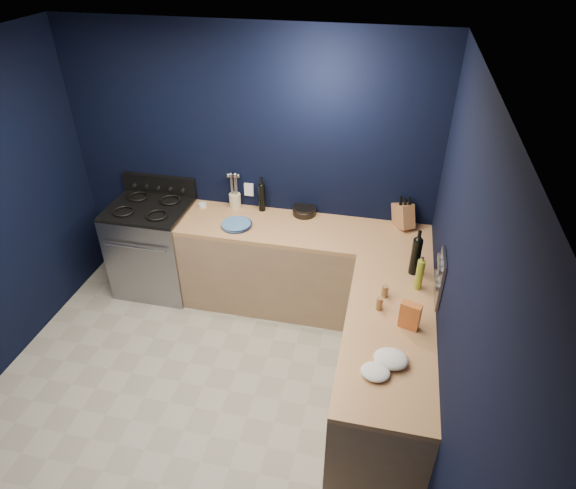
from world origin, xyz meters
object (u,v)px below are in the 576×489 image
(plate_stack, at_px, (236,225))
(crouton_bag, at_px, (410,316))
(utensil_crock, at_px, (235,200))
(knife_block, at_px, (403,216))
(gas_range, at_px, (155,249))

(plate_stack, bearing_deg, crouton_bag, -33.04)
(utensil_crock, bearing_deg, plate_stack, -71.35)
(plate_stack, distance_m, knife_block, 1.53)
(gas_range, bearing_deg, plate_stack, -5.11)
(knife_block, bearing_deg, crouton_bag, -118.70)
(plate_stack, distance_m, utensil_crock, 0.38)
(utensil_crock, bearing_deg, gas_range, -161.31)
(plate_stack, height_order, crouton_bag, crouton_bag)
(crouton_bag, bearing_deg, plate_stack, 164.72)
(plate_stack, bearing_deg, utensil_crock, 108.65)
(plate_stack, height_order, utensil_crock, utensil_crock)
(gas_range, bearing_deg, crouton_bag, -23.92)
(gas_range, height_order, plate_stack, plate_stack)
(knife_block, bearing_deg, utensil_crock, 147.38)
(gas_range, distance_m, plate_stack, 1.03)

